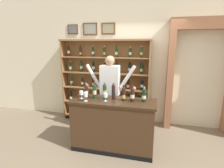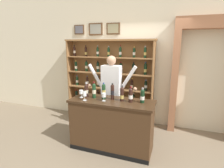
% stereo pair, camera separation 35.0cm
% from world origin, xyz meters
% --- Properties ---
extents(ground_plane, '(14.00, 14.00, 0.02)m').
position_xyz_m(ground_plane, '(0.00, 0.00, -0.01)').
color(ground_plane, '#7A6B56').
extents(back_wall, '(12.00, 0.19, 3.44)m').
position_xyz_m(back_wall, '(-0.00, 1.48, 1.72)').
color(back_wall, beige).
rests_on(back_wall, ground).
extents(wine_shelf, '(2.27, 0.31, 2.10)m').
position_xyz_m(wine_shelf, '(-0.56, 1.22, 1.10)').
color(wine_shelf, olive).
rests_on(wine_shelf, ground).
extents(archway_doorway, '(1.44, 0.45, 2.54)m').
position_xyz_m(archway_doorway, '(1.66, 1.36, 1.43)').
color(archway_doorway, '#9E6647').
rests_on(archway_doorway, ground).
extents(tasting_counter, '(1.57, 0.60, 0.97)m').
position_xyz_m(tasting_counter, '(-0.05, -0.00, 0.49)').
color(tasting_counter, '#422B19').
rests_on(tasting_counter, ground).
extents(shopkeeper, '(1.11, 0.22, 1.75)m').
position_xyz_m(shopkeeper, '(-0.25, 0.53, 1.08)').
color(shopkeeper, '#2D3347').
rests_on(shopkeeper, ground).
extents(tasting_bottle_rosso, '(0.08, 0.08, 0.29)m').
position_xyz_m(tasting_bottle_rosso, '(-0.59, 0.05, 1.11)').
color(tasting_bottle_rosso, black).
rests_on(tasting_bottle_rosso, tasting_counter).
extents(tasting_bottle_chianti, '(0.07, 0.07, 0.32)m').
position_xyz_m(tasting_bottle_chianti, '(-0.42, 0.03, 1.12)').
color(tasting_bottle_chianti, '#19381E').
rests_on(tasting_bottle_chianti, tasting_counter).
extents(tasting_bottle_grappa, '(0.07, 0.07, 0.31)m').
position_xyz_m(tasting_bottle_grappa, '(-0.22, 0.04, 1.13)').
color(tasting_bottle_grappa, '#19381E').
rests_on(tasting_bottle_grappa, tasting_counter).
extents(tasting_bottle_brunello, '(0.07, 0.07, 0.31)m').
position_xyz_m(tasting_bottle_brunello, '(-0.06, 0.07, 1.12)').
color(tasting_bottle_brunello, black).
rests_on(tasting_bottle_brunello, tasting_counter).
extents(tasting_bottle_bianco, '(0.07, 0.07, 0.29)m').
position_xyz_m(tasting_bottle_bianco, '(0.14, 0.03, 1.10)').
color(tasting_bottle_bianco, black).
rests_on(tasting_bottle_bianco, tasting_counter).
extents(tasting_bottle_vin_santo, '(0.07, 0.07, 0.29)m').
position_xyz_m(tasting_bottle_vin_santo, '(0.30, 0.02, 1.10)').
color(tasting_bottle_vin_santo, black).
rests_on(tasting_bottle_vin_santo, tasting_counter).
extents(tasting_bottle_prosecco, '(0.08, 0.08, 0.27)m').
position_xyz_m(tasting_bottle_prosecco, '(0.50, 0.06, 1.10)').
color(tasting_bottle_prosecco, black).
rests_on(tasting_bottle_prosecco, tasting_counter).
extents(wine_glass_center, '(0.08, 0.08, 0.15)m').
position_xyz_m(wine_glass_center, '(-0.66, -0.03, 1.08)').
color(wine_glass_center, silver).
rests_on(wine_glass_center, tasting_counter).
extents(wine_glass_left, '(0.07, 0.07, 0.16)m').
position_xyz_m(wine_glass_left, '(-0.52, -0.17, 1.09)').
color(wine_glass_left, silver).
rests_on(wine_glass_left, tasting_counter).
extents(wine_glass_spare, '(0.08, 0.08, 0.15)m').
position_xyz_m(wine_glass_spare, '(-0.17, -0.08, 1.08)').
color(wine_glass_spare, silver).
rests_on(wine_glass_spare, tasting_counter).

